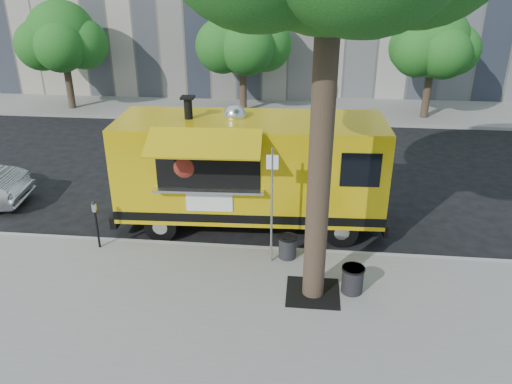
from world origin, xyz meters
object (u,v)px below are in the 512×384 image
far_tree_a (62,36)px  parking_meter (96,219)px  trash_bin_right (353,279)px  trash_bin_left (288,246)px  sign_post (272,200)px  far_tree_c (434,42)px  food_truck (249,169)px  far_tree_b (243,36)px

far_tree_a → parking_meter: bearing=-62.9°
trash_bin_right → parking_meter: bearing=168.7°
parking_meter → trash_bin_left: 4.98m
parking_meter → sign_post: bearing=-2.5°
far_tree_c → food_truck: size_ratio=0.68×
trash_bin_left → trash_bin_right: trash_bin_right is taller
far_tree_a → food_truck: (10.76, -11.73, -2.01)m
far_tree_b → food_truck: far_tree_b is taller
sign_post → trash_bin_right: size_ratio=4.74×
far_tree_a → far_tree_c: (18.00, 0.10, -0.06)m
parking_meter → food_truck: bearing=27.0°
far_tree_c → trash_bin_right: (-4.52, -15.05, -3.23)m
far_tree_c → sign_post: 15.48m
sign_post → food_truck: (-0.79, 2.12, -0.08)m
trash_bin_left → trash_bin_right: bearing=-41.1°
far_tree_a → far_tree_c: far_tree_a is taller
food_truck → trash_bin_left: size_ratio=13.06×
far_tree_a → far_tree_b: bearing=2.5°
sign_post → trash_bin_left: 1.46m
far_tree_b → trash_bin_left: size_ratio=9.37×
far_tree_b → trash_bin_right: bearing=-73.7°
food_truck → far_tree_a: bearing=130.0°
sign_post → parking_meter: (-4.55, 0.20, -0.87)m
far_tree_b → trash_bin_left: (2.95, -14.02, -3.37)m
sign_post → food_truck: size_ratio=0.39×
trash_bin_right → far_tree_b: bearing=106.3°
far_tree_c → parking_meter: size_ratio=3.90×
far_tree_a → trash_bin_left: far_tree_a is taller
far_tree_a → far_tree_c: 18.00m
far_tree_a → parking_meter: 15.59m
parking_meter → trash_bin_left: size_ratio=2.28×
food_truck → trash_bin_left: bearing=-60.3°
parking_meter → far_tree_c: bearing=51.3°
far_tree_c → parking_meter: 17.82m
far_tree_c → sign_post: bearing=-114.8°
trash_bin_left → sign_post: bearing=-149.9°
sign_post → food_truck: food_truck is taller
trash_bin_right → far_tree_c: bearing=73.3°
sign_post → food_truck: bearing=110.4°
far_tree_b → trash_bin_right: (4.48, -15.35, -3.35)m
trash_bin_left → far_tree_b: bearing=101.9°
sign_post → trash_bin_right: 2.60m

